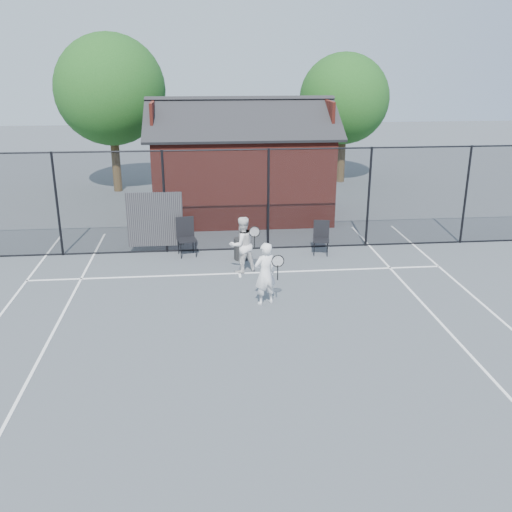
{
  "coord_description": "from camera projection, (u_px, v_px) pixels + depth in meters",
  "views": [
    {
      "loc": [
        -0.95,
        -11.12,
        5.4
      ],
      "look_at": [
        0.27,
        1.21,
        1.1
      ],
      "focal_mm": 40.0,
      "sensor_mm": 36.0,
      "label": 1
    }
  ],
  "objects": [
    {
      "name": "court_lines",
      "position": [
        255.0,
        352.0,
        11.07
      ],
      "size": [
        11.02,
        18.0,
        0.01
      ],
      "color": "white",
      "rests_on": "ground"
    },
    {
      "name": "tree_right",
      "position": [
        344.0,
        99.0,
        25.24
      ],
      "size": [
        3.97,
        3.97,
        5.7
      ],
      "color": "#362815",
      "rests_on": "ground"
    },
    {
      "name": "player_front",
      "position": [
        265.0,
        274.0,
        13.03
      ],
      "size": [
        0.71,
        0.58,
        1.49
      ],
      "color": "white",
      "rests_on": "ground"
    },
    {
      "name": "ground",
      "position": [
        249.0,
        323.0,
        12.32
      ],
      "size": [
        80.0,
        80.0,
        0.0
      ],
      "primitive_type": "plane",
      "color": "#4F555A",
      "rests_on": "ground"
    },
    {
      "name": "fence",
      "position": [
        224.0,
        203.0,
        16.51
      ],
      "size": [
        22.04,
        3.0,
        3.0
      ],
      "color": "black",
      "rests_on": "ground"
    },
    {
      "name": "waste_bin",
      "position": [
        241.0,
        249.0,
        16.11
      ],
      "size": [
        0.44,
        0.44,
        0.62
      ],
      "primitive_type": "cylinder",
      "rotation": [
        0.0,
        0.0,
        0.03
      ],
      "color": "black",
      "rests_on": "ground"
    },
    {
      "name": "player_back",
      "position": [
        242.0,
        245.0,
        15.04
      ],
      "size": [
        0.9,
        0.82,
        1.51
      ],
      "color": "white",
      "rests_on": "ground"
    },
    {
      "name": "clubhouse",
      "position": [
        241.0,
        171.0,
        20.3
      ],
      "size": [
        6.5,
        4.36,
        4.19
      ],
      "color": "maroon",
      "rests_on": "ground"
    },
    {
      "name": "chair_right",
      "position": [
        321.0,
        239.0,
        16.47
      ],
      "size": [
        0.54,
        0.56,
        0.95
      ],
      "primitive_type": "cube",
      "rotation": [
        0.0,
        0.0,
        -0.2
      ],
      "color": "black",
      "rests_on": "ground"
    },
    {
      "name": "chair_left",
      "position": [
        187.0,
        238.0,
        16.33
      ],
      "size": [
        0.62,
        0.63,
        1.08
      ],
      "primitive_type": "cube",
      "rotation": [
        0.0,
        0.0,
        0.2
      ],
      "color": "black",
      "rests_on": "ground"
    },
    {
      "name": "tree_left",
      "position": [
        110.0,
        90.0,
        23.22
      ],
      "size": [
        4.48,
        4.48,
        6.44
      ],
      "color": "#362815",
      "rests_on": "ground"
    }
  ]
}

